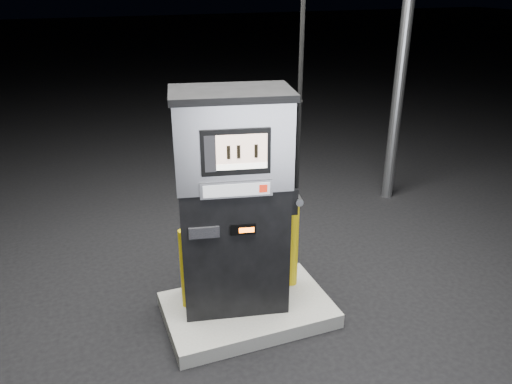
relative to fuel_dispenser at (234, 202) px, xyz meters
name	(u,v)px	position (x,y,z in m)	size (l,w,h in m)	color
ground	(248,316)	(0.09, -0.10, -1.23)	(80.00, 80.00, 0.00)	black
pump_island	(248,310)	(0.09, -0.10, -1.15)	(1.60, 1.00, 0.15)	slate
fuel_dispenser	(234,202)	(0.00, 0.00, 0.00)	(1.21, 0.82, 4.35)	black
bollard_left	(186,269)	(-0.46, 0.10, -0.67)	(0.11, 0.11, 0.82)	gold
bollard_right	(292,244)	(0.64, 0.08, -0.62)	(0.12, 0.12, 0.92)	gold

